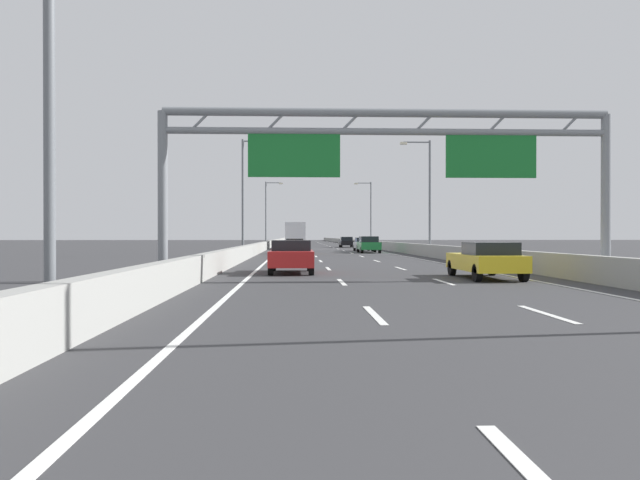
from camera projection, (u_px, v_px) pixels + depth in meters
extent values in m
plane|color=#38383A|center=(316.00, 246.00, 100.33)|extent=(260.00, 260.00, 0.00)
cube|color=white|center=(374.00, 315.00, 12.83)|extent=(0.16, 3.00, 0.01)
cube|color=white|center=(342.00, 282.00, 21.83)|extent=(0.16, 3.00, 0.01)
cube|color=white|center=(328.00, 269.00, 30.82)|extent=(0.16, 3.00, 0.01)
cube|color=white|center=(321.00, 261.00, 39.81)|extent=(0.16, 3.00, 0.01)
cube|color=white|center=(316.00, 256.00, 48.80)|extent=(0.16, 3.00, 0.01)
cube|color=white|center=(313.00, 253.00, 57.80)|extent=(0.16, 3.00, 0.01)
cube|color=white|center=(310.00, 251.00, 66.79)|extent=(0.16, 3.00, 0.01)
cube|color=white|center=(309.00, 249.00, 75.78)|extent=(0.16, 3.00, 0.01)
cube|color=white|center=(307.00, 248.00, 84.78)|extent=(0.16, 3.00, 0.01)
cube|color=white|center=(306.00, 246.00, 93.77)|extent=(0.16, 3.00, 0.01)
cube|color=white|center=(305.00, 245.00, 102.76)|extent=(0.16, 3.00, 0.01)
cube|color=white|center=(304.00, 245.00, 111.75)|extent=(0.16, 3.00, 0.01)
cube|color=white|center=(304.00, 244.00, 120.75)|extent=(0.16, 3.00, 0.01)
cube|color=white|center=(303.00, 243.00, 129.74)|extent=(0.16, 3.00, 0.01)
cube|color=white|center=(302.00, 243.00, 138.73)|extent=(0.16, 3.00, 0.01)
cube|color=white|center=(302.00, 242.00, 147.72)|extent=(0.16, 3.00, 0.01)
cube|color=white|center=(302.00, 242.00, 156.72)|extent=(0.16, 3.00, 0.01)
cube|color=white|center=(546.00, 314.00, 12.98)|extent=(0.16, 3.00, 0.01)
cube|color=white|center=(444.00, 282.00, 21.97)|extent=(0.16, 3.00, 0.01)
cube|color=white|center=(400.00, 268.00, 30.96)|extent=(0.16, 3.00, 0.01)
cube|color=white|center=(377.00, 261.00, 39.96)|extent=(0.16, 3.00, 0.01)
cube|color=white|center=(362.00, 256.00, 48.95)|extent=(0.16, 3.00, 0.01)
cube|color=white|center=(351.00, 253.00, 57.94)|extent=(0.16, 3.00, 0.01)
cube|color=white|center=(344.00, 251.00, 66.93)|extent=(0.16, 3.00, 0.01)
cube|color=white|center=(338.00, 249.00, 75.93)|extent=(0.16, 3.00, 0.01)
cube|color=white|center=(334.00, 248.00, 84.92)|extent=(0.16, 3.00, 0.01)
cube|color=white|center=(330.00, 246.00, 93.91)|extent=(0.16, 3.00, 0.01)
cube|color=white|center=(327.00, 245.00, 102.90)|extent=(0.16, 3.00, 0.01)
cube|color=white|center=(324.00, 245.00, 111.90)|extent=(0.16, 3.00, 0.01)
cube|color=white|center=(322.00, 244.00, 120.89)|extent=(0.16, 3.00, 0.01)
cube|color=white|center=(320.00, 243.00, 129.88)|extent=(0.16, 3.00, 0.01)
cube|color=white|center=(319.00, 243.00, 138.87)|extent=(0.16, 3.00, 0.01)
cube|color=white|center=(317.00, 242.00, 147.87)|extent=(0.16, 3.00, 0.01)
cube|color=white|center=(316.00, 242.00, 156.86)|extent=(0.16, 3.00, 0.01)
cube|color=white|center=(282.00, 247.00, 88.13)|extent=(0.16, 176.00, 0.01)
cube|color=white|center=(356.00, 247.00, 88.55)|extent=(0.16, 176.00, 0.01)
cube|color=#9E9E99|center=(275.00, 242.00, 110.05)|extent=(0.45, 220.00, 0.95)
cube|color=#9E9E99|center=(353.00, 242.00, 110.60)|extent=(0.45, 220.00, 0.95)
cylinder|color=gray|center=(163.00, 196.00, 22.84)|extent=(0.36, 0.36, 6.20)
cylinder|color=gray|center=(606.00, 197.00, 23.50)|extent=(0.36, 0.36, 6.20)
cylinder|color=gray|center=(387.00, 113.00, 23.15)|extent=(16.56, 0.32, 0.32)
cylinder|color=gray|center=(387.00, 132.00, 23.15)|extent=(16.56, 0.26, 0.26)
cylinder|color=gray|center=(201.00, 121.00, 22.88)|extent=(0.74, 0.10, 0.74)
cylinder|color=gray|center=(276.00, 121.00, 22.99)|extent=(0.74, 0.10, 0.74)
cylinder|color=gray|center=(350.00, 122.00, 23.10)|extent=(0.74, 0.10, 0.74)
cylinder|color=gray|center=(424.00, 123.00, 23.21)|extent=(0.74, 0.10, 0.74)
cylinder|color=gray|center=(498.00, 123.00, 23.32)|extent=(0.74, 0.10, 0.74)
cylinder|color=gray|center=(570.00, 124.00, 23.43)|extent=(0.74, 0.10, 0.74)
cube|color=#19752D|center=(294.00, 155.00, 23.02)|extent=(3.40, 0.12, 1.60)
cube|color=#19752D|center=(491.00, 156.00, 23.32)|extent=(3.40, 0.12, 1.60)
cylinder|color=slate|center=(49.00, 57.00, 10.83)|extent=(0.20, 0.20, 9.50)
cylinder|color=slate|center=(243.00, 197.00, 50.89)|extent=(0.20, 0.20, 9.50)
cylinder|color=slate|center=(256.00, 141.00, 50.90)|extent=(2.20, 0.12, 0.12)
cube|color=#F2EAC6|center=(270.00, 142.00, 50.95)|extent=(0.56, 0.28, 0.20)
cylinder|color=slate|center=(430.00, 198.00, 51.51)|extent=(0.20, 0.20, 9.50)
cylinder|color=slate|center=(417.00, 142.00, 51.43)|extent=(2.20, 0.12, 0.12)
cube|color=#F2EAC6|center=(403.00, 143.00, 51.39)|extent=(0.56, 0.28, 0.20)
cylinder|color=slate|center=(266.00, 214.00, 90.96)|extent=(0.20, 0.20, 9.50)
cylinder|color=slate|center=(273.00, 183.00, 90.97)|extent=(2.20, 0.12, 0.12)
cube|color=#F2EAC6|center=(281.00, 183.00, 91.01)|extent=(0.56, 0.28, 0.20)
cylinder|color=slate|center=(371.00, 214.00, 91.57)|extent=(0.20, 0.20, 9.50)
cylinder|color=slate|center=(363.00, 183.00, 91.50)|extent=(2.20, 0.12, 0.12)
cube|color=#F2EAC6|center=(356.00, 184.00, 91.45)|extent=(0.56, 0.28, 0.20)
cube|color=black|center=(346.00, 243.00, 86.39)|extent=(1.80, 4.25, 0.61)
cube|color=black|center=(346.00, 239.00, 86.30)|extent=(1.59, 1.72, 0.54)
cylinder|color=black|center=(340.00, 245.00, 87.93)|extent=(0.22, 0.64, 0.64)
cylinder|color=black|center=(351.00, 245.00, 88.00)|extent=(0.22, 0.64, 0.64)
cylinder|color=black|center=(342.00, 245.00, 84.78)|extent=(0.22, 0.64, 0.64)
cylinder|color=black|center=(353.00, 245.00, 84.85)|extent=(0.22, 0.64, 0.64)
cube|color=orange|center=(295.00, 247.00, 56.10)|extent=(1.71, 4.37, 0.61)
cube|color=black|center=(295.00, 241.00, 55.66)|extent=(1.51, 1.91, 0.43)
cylinder|color=black|center=(287.00, 250.00, 57.71)|extent=(0.22, 0.64, 0.64)
cylinder|color=black|center=(303.00, 250.00, 57.77)|extent=(0.22, 0.64, 0.64)
cylinder|color=black|center=(286.00, 251.00, 54.44)|extent=(0.22, 0.64, 0.64)
cylinder|color=black|center=(303.00, 251.00, 54.50)|extent=(0.22, 0.64, 0.64)
cube|color=yellow|center=(485.00, 262.00, 23.84)|extent=(1.88, 4.66, 0.60)
cube|color=black|center=(490.00, 249.00, 23.20)|extent=(1.65, 1.94, 0.47)
cylinder|color=black|center=(452.00, 268.00, 25.58)|extent=(0.22, 0.64, 0.64)
cylinder|color=black|center=(492.00, 268.00, 25.65)|extent=(0.22, 0.64, 0.64)
cylinder|color=black|center=(477.00, 273.00, 22.03)|extent=(0.22, 0.64, 0.64)
cylinder|color=black|center=(524.00, 273.00, 22.09)|extent=(0.22, 0.64, 0.64)
cube|color=#2347AD|center=(295.00, 240.00, 127.49)|extent=(1.86, 4.41, 0.71)
cube|color=black|center=(295.00, 237.00, 127.77)|extent=(1.64, 1.87, 0.47)
cylinder|color=black|center=(291.00, 242.00, 129.11)|extent=(0.22, 0.64, 0.64)
cylinder|color=black|center=(299.00, 242.00, 129.18)|extent=(0.22, 0.64, 0.64)
cylinder|color=black|center=(291.00, 242.00, 125.81)|extent=(0.22, 0.64, 0.64)
cylinder|color=black|center=(299.00, 242.00, 125.87)|extent=(0.22, 0.64, 0.64)
cube|color=#A8ADB2|center=(363.00, 245.00, 65.74)|extent=(1.75, 4.48, 0.63)
cube|color=black|center=(363.00, 240.00, 65.71)|extent=(1.54, 2.01, 0.48)
cylinder|color=black|center=(355.00, 248.00, 67.39)|extent=(0.22, 0.64, 0.64)
cylinder|color=black|center=(369.00, 248.00, 67.45)|extent=(0.22, 0.64, 0.64)
cylinder|color=black|center=(358.00, 248.00, 64.02)|extent=(0.22, 0.64, 0.64)
cylinder|color=black|center=(372.00, 248.00, 64.08)|extent=(0.22, 0.64, 0.64)
cube|color=#1E7A38|center=(369.00, 246.00, 59.28)|extent=(1.87, 4.57, 0.70)
cube|color=black|center=(369.00, 239.00, 59.25)|extent=(1.64, 2.16, 0.54)
cylinder|color=black|center=(358.00, 249.00, 60.98)|extent=(0.22, 0.64, 0.64)
cylinder|color=black|center=(375.00, 249.00, 61.05)|extent=(0.22, 0.64, 0.64)
cylinder|color=black|center=(362.00, 250.00, 57.51)|extent=(0.22, 0.64, 0.64)
cylinder|color=black|center=(380.00, 250.00, 57.58)|extent=(0.22, 0.64, 0.64)
cube|color=red|center=(291.00, 258.00, 27.25)|extent=(1.89, 4.32, 0.66)
cube|color=black|center=(291.00, 245.00, 27.26)|extent=(1.66, 1.77, 0.46)
cylinder|color=black|center=(273.00, 264.00, 28.83)|extent=(0.22, 0.64, 0.64)
cylinder|color=black|center=(309.00, 264.00, 28.90)|extent=(0.22, 0.64, 0.64)
cylinder|color=black|center=(271.00, 268.00, 25.61)|extent=(0.22, 0.64, 0.64)
cylinder|color=black|center=(311.00, 268.00, 25.68)|extent=(0.22, 0.64, 0.64)
cube|color=silver|center=(295.00, 236.00, 78.76)|extent=(2.37, 2.14, 2.18)
cube|color=silver|center=(295.00, 234.00, 74.84)|extent=(2.37, 5.31, 2.71)
cylinder|color=black|center=(287.00, 245.00, 78.90)|extent=(0.28, 0.96, 0.96)
cylinder|color=black|center=(304.00, 245.00, 78.98)|extent=(0.28, 0.96, 0.96)
cylinder|color=black|center=(286.00, 245.00, 73.55)|extent=(0.28, 0.96, 0.96)
cylinder|color=black|center=(304.00, 245.00, 73.64)|extent=(0.28, 0.96, 0.96)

